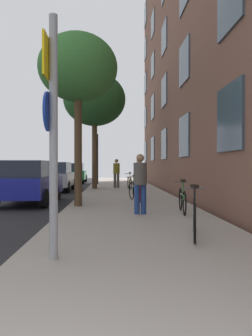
{
  "coord_description": "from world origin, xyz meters",
  "views": [
    {
      "loc": [
        0.48,
        -0.83,
        1.46
      ],
      "look_at": [
        1.07,
        12.6,
        1.35
      ],
      "focal_mm": 33.91,
      "sensor_mm": 36.0,
      "label": 1
    }
  ],
  "objects_px": {
    "sign_post": "(52,122)",
    "car_0": "(29,182)",
    "tree_far": "(95,100)",
    "pedestrian_2": "(116,171)",
    "bicycle_1": "(182,200)",
    "pedestrian_1": "(139,177)",
    "pedestrian_0": "(140,180)",
    "car_1": "(55,176)",
    "tree_near": "(78,69)",
    "bicycle_3": "(134,187)",
    "car_2": "(74,173)",
    "traffic_light": "(96,150)",
    "bicycle_0": "(194,216)",
    "bicycle_2": "(136,191)",
    "bicycle_4": "(130,182)"
  },
  "relations": [
    {
      "from": "sign_post",
      "to": "car_0",
      "type": "xyz_separation_m",
      "value": [
        -2.28,
        7.52,
        -1.24
      ]
    },
    {
      "from": "tree_far",
      "to": "pedestrian_2",
      "type": "xyz_separation_m",
      "value": [
        1.27,
        0.76,
        -4.1
      ]
    },
    {
      "from": "bicycle_1",
      "to": "pedestrian_1",
      "type": "bearing_deg",
      "value": 107.43
    },
    {
      "from": "pedestrian_0",
      "to": "car_0",
      "type": "height_order",
      "value": "pedestrian_0"
    },
    {
      "from": "tree_far",
      "to": "car_0",
      "type": "bearing_deg",
      "value": -109.17
    },
    {
      "from": "pedestrian_0",
      "to": "car_0",
      "type": "distance_m",
      "value": 5.19
    },
    {
      "from": "tree_far",
      "to": "car_1",
      "type": "bearing_deg",
      "value": -172.49
    },
    {
      "from": "tree_near",
      "to": "car_0",
      "type": "relative_size",
      "value": 1.42
    },
    {
      "from": "bicycle_3",
      "to": "car_2",
      "type": "distance_m",
      "value": 12.03
    },
    {
      "from": "traffic_light",
      "to": "pedestrian_2",
      "type": "height_order",
      "value": "traffic_light"
    },
    {
      "from": "car_1",
      "to": "tree_far",
      "type": "bearing_deg",
      "value": 7.51
    },
    {
      "from": "bicycle_0",
      "to": "pedestrian_1",
      "type": "relative_size",
      "value": 1.05
    },
    {
      "from": "bicycle_1",
      "to": "pedestrian_2",
      "type": "height_order",
      "value": "pedestrian_2"
    },
    {
      "from": "bicycle_0",
      "to": "car_0",
      "type": "bearing_deg",
      "value": 126.79
    },
    {
      "from": "bicycle_1",
      "to": "bicycle_2",
      "type": "height_order",
      "value": "bicycle_2"
    },
    {
      "from": "pedestrian_1",
      "to": "car_1",
      "type": "height_order",
      "value": "pedestrian_1"
    },
    {
      "from": "sign_post",
      "to": "bicycle_3",
      "type": "relative_size",
      "value": 2.23
    },
    {
      "from": "sign_post",
      "to": "bicycle_1",
      "type": "height_order",
      "value": "sign_post"
    },
    {
      "from": "sign_post",
      "to": "car_1",
      "type": "height_order",
      "value": "sign_post"
    },
    {
      "from": "tree_near",
      "to": "pedestrian_1",
      "type": "xyz_separation_m",
      "value": [
        2.13,
        1.41,
        -3.6
      ]
    },
    {
      "from": "tree_near",
      "to": "pedestrian_2",
      "type": "xyz_separation_m",
      "value": [
        1.38,
        8.51,
        -3.51
      ]
    },
    {
      "from": "bicycle_3",
      "to": "pedestrian_0",
      "type": "bearing_deg",
      "value": -92.26
    },
    {
      "from": "tree_far",
      "to": "bicycle_0",
      "type": "xyz_separation_m",
      "value": [
        2.53,
        -12.39,
        -4.7
      ]
    },
    {
      "from": "bicycle_4",
      "to": "car_1",
      "type": "xyz_separation_m",
      "value": [
        -4.16,
        0.11,
        0.35
      ]
    },
    {
      "from": "bicycle_2",
      "to": "bicycle_4",
      "type": "distance_m",
      "value": 6.0
    },
    {
      "from": "sign_post",
      "to": "car_1",
      "type": "relative_size",
      "value": 0.87
    },
    {
      "from": "tree_far",
      "to": "bicycle_3",
      "type": "bearing_deg",
      "value": -59.3
    },
    {
      "from": "tree_near",
      "to": "bicycle_2",
      "type": "relative_size",
      "value": 3.32
    },
    {
      "from": "bicycle_1",
      "to": "pedestrian_1",
      "type": "xyz_separation_m",
      "value": [
        -0.96,
        3.06,
        0.53
      ]
    },
    {
      "from": "sign_post",
      "to": "car_1",
      "type": "distance_m",
      "value": 13.64
    },
    {
      "from": "sign_post",
      "to": "bicycle_2",
      "type": "bearing_deg",
      "value": 76.55
    },
    {
      "from": "car_1",
      "to": "car_2",
      "type": "relative_size",
      "value": 0.95
    },
    {
      "from": "pedestrian_0",
      "to": "bicycle_4",
      "type": "bearing_deg",
      "value": 88.68
    },
    {
      "from": "tree_far",
      "to": "bicycle_3",
      "type": "relative_size",
      "value": 4.25
    },
    {
      "from": "bicycle_4",
      "to": "sign_post",
      "type": "bearing_deg",
      "value": -97.89
    },
    {
      "from": "pedestrian_1",
      "to": "car_0",
      "type": "height_order",
      "value": "pedestrian_1"
    },
    {
      "from": "bicycle_0",
      "to": "bicycle_1",
      "type": "relative_size",
      "value": 1.0
    },
    {
      "from": "sign_post",
      "to": "car_2",
      "type": "distance_m",
      "value": 21.71
    },
    {
      "from": "bicycle_1",
      "to": "car_1",
      "type": "relative_size",
      "value": 0.41
    },
    {
      "from": "bicycle_0",
      "to": "bicycle_2",
      "type": "distance_m",
      "value": 6.03
    },
    {
      "from": "car_2",
      "to": "bicycle_1",
      "type": "bearing_deg",
      "value": -73.49
    },
    {
      "from": "car_2",
      "to": "pedestrian_2",
      "type": "bearing_deg",
      "value": -64.44
    },
    {
      "from": "pedestrian_1",
      "to": "car_1",
      "type": "distance_m",
      "value": 7.37
    },
    {
      "from": "bicycle_3",
      "to": "bicycle_2",
      "type": "bearing_deg",
      "value": -92.51
    },
    {
      "from": "car_0",
      "to": "car_2",
      "type": "bearing_deg",
      "value": 90.02
    },
    {
      "from": "car_0",
      "to": "car_2",
      "type": "relative_size",
      "value": 0.96
    },
    {
      "from": "bicycle_3",
      "to": "bicycle_4",
      "type": "distance_m",
      "value": 3.0
    },
    {
      "from": "bicycle_0",
      "to": "pedestrian_0",
      "type": "distance_m",
      "value": 3.0
    },
    {
      "from": "bicycle_2",
      "to": "car_2",
      "type": "xyz_separation_m",
      "value": [
        -4.03,
        14.28,
        0.33
      ]
    },
    {
      "from": "pedestrian_0",
      "to": "car_2",
      "type": "relative_size",
      "value": 0.4
    }
  ]
}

